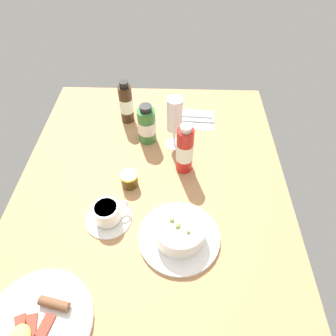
{
  "coord_description": "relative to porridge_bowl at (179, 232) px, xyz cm",
  "views": [
    {
      "loc": [
        -54.26,
        -6.92,
        72.26
      ],
      "look_at": [
        2.1,
        -5.07,
        8.55
      ],
      "focal_mm": 31.57,
      "sensor_mm": 36.0,
      "label": 1
    }
  ],
  "objects": [
    {
      "name": "sauce_bottle_brown",
      "position": [
        49.43,
        19.84,
        4.27
      ],
      "size": [
        4.93,
        4.93,
        16.54
      ],
      "color": "#382314",
      "rests_on": "ground_plane"
    },
    {
      "name": "sauce_bottle_red",
      "position": [
        25.41,
        -1.28,
        5.06
      ],
      "size": [
        5.33,
        5.33,
        17.86
      ],
      "color": "#B21E19",
      "rests_on": "ground_plane"
    },
    {
      "name": "ground_plane",
      "position": [
        15.6,
        8.65,
        -4.71
      ],
      "size": [
        110.0,
        84.0,
        3.0
      ],
      "primitive_type": "cube",
      "color": "#B27F51"
    },
    {
      "name": "coffee_cup",
      "position": [
        5.31,
        19.9,
        -0.47
      ],
      "size": [
        12.9,
        12.9,
        6.18
      ],
      "color": "white",
      "rests_on": "ground_plane"
    },
    {
      "name": "jam_jar",
      "position": [
        17.98,
        15.41,
        -0.68
      ],
      "size": [
        5.3,
        5.3,
        4.99
      ],
      "color": "#3D2C0B",
      "rests_on": "ground_plane"
    },
    {
      "name": "sauce_bottle_green",
      "position": [
        38.88,
        11.52,
        3.35
      ],
      "size": [
        6.28,
        6.28,
        14.49
      ],
      "color": "#337233",
      "rests_on": "ground_plane"
    },
    {
      "name": "wine_glass",
      "position": [
        36.62,
        2.04,
        8.81
      ],
      "size": [
        6.37,
        6.37,
        18.93
      ],
      "color": "white",
      "rests_on": "ground_plane"
    },
    {
      "name": "cutlery_setting",
      "position": [
        50.41,
        -4.14,
        -2.94
      ],
      "size": [
        12.83,
        17.18,
        0.9
      ],
      "color": "white",
      "rests_on": "ground_plane"
    },
    {
      "name": "breakfast_plate",
      "position": [
        -22.35,
        31.04,
        -2.28
      ],
      "size": [
        24.04,
        24.04,
        3.7
      ],
      "color": "white",
      "rests_on": "ground_plane"
    },
    {
      "name": "porridge_bowl",
      "position": [
        0.0,
        0.0,
        0.0
      ],
      "size": [
        21.81,
        21.81,
        7.66
      ],
      "color": "white",
      "rests_on": "ground_plane"
    }
  ]
}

